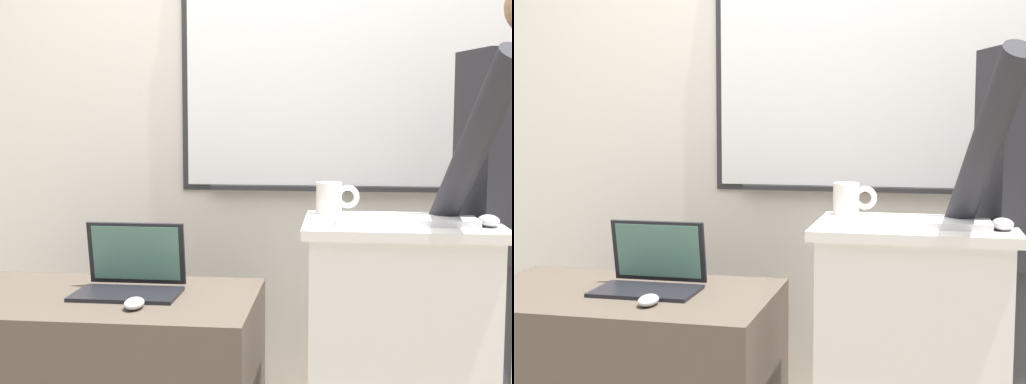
% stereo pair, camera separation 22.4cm
% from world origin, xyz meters
% --- Properties ---
extents(back_wall, '(6.40, 0.17, 2.84)m').
position_xyz_m(back_wall, '(0.02, 1.22, 1.43)').
color(back_wall, silver).
rests_on(back_wall, ground_plane).
extents(lectern_podium, '(0.59, 0.45, 1.00)m').
position_xyz_m(lectern_podium, '(0.40, 0.34, 0.50)').
color(lectern_podium, silver).
rests_on(lectern_podium, ground_plane).
extents(laptop, '(0.35, 0.25, 0.23)m').
position_xyz_m(laptop, '(-0.48, 0.47, 0.79)').
color(laptop, black).
rests_on(laptop, side_desk).
extents(wireless_keyboard, '(0.41, 0.14, 0.02)m').
position_xyz_m(wireless_keyboard, '(0.41, 0.29, 1.01)').
color(wireless_keyboard, silver).
rests_on(wireless_keyboard, lectern_podium).
extents(computer_mouse_by_laptop, '(0.06, 0.10, 0.03)m').
position_xyz_m(computer_mouse_by_laptop, '(-0.41, 0.25, 0.74)').
color(computer_mouse_by_laptop, '#BCBCC1').
rests_on(computer_mouse_by_laptop, side_desk).
extents(computer_mouse_by_keyboard, '(0.06, 0.10, 0.03)m').
position_xyz_m(computer_mouse_by_keyboard, '(0.65, 0.27, 1.02)').
color(computer_mouse_by_keyboard, '#BCBCC1').
rests_on(computer_mouse_by_keyboard, lectern_podium).
extents(coffee_mug, '(0.14, 0.08, 0.10)m').
position_xyz_m(coffee_mug, '(0.19, 0.49, 1.05)').
color(coffee_mug, silver).
rests_on(coffee_mug, lectern_podium).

